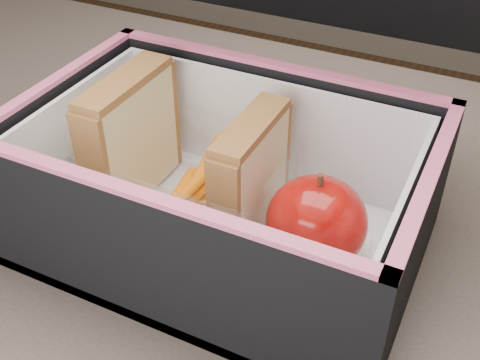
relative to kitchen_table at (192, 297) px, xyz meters
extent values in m
cube|color=brown|center=(0.00, 0.00, 0.08)|extent=(1.20, 0.80, 0.03)
cube|color=#382D26|center=(-0.55, 0.35, -0.30)|extent=(0.05, 0.05, 0.72)
cube|color=beige|center=(-0.07, 0.01, 0.16)|extent=(0.01, 0.10, 0.11)
cube|color=#C76364|center=(-0.06, 0.01, 0.16)|extent=(0.01, 0.10, 0.10)
cube|color=beige|center=(-0.05, 0.01, 0.16)|extent=(0.01, 0.10, 0.11)
cube|color=brown|center=(-0.06, 0.01, 0.22)|extent=(0.03, 0.10, 0.01)
cube|color=beige|center=(0.05, 0.01, 0.16)|extent=(0.01, 0.09, 0.10)
cube|color=#C76364|center=(0.06, 0.01, 0.15)|extent=(0.01, 0.09, 0.09)
cube|color=beige|center=(0.06, 0.01, 0.16)|extent=(0.01, 0.09, 0.10)
cube|color=brown|center=(0.06, 0.01, 0.21)|extent=(0.03, 0.09, 0.01)
cylinder|color=orange|center=(0.01, 0.04, 0.11)|extent=(0.03, 0.08, 0.01)
cylinder|color=orange|center=(-0.01, 0.00, 0.13)|extent=(0.02, 0.08, 0.01)
cylinder|color=orange|center=(0.00, 0.04, 0.14)|extent=(0.02, 0.08, 0.01)
cylinder|color=orange|center=(-0.01, 0.02, 0.11)|extent=(0.01, 0.08, 0.01)
cylinder|color=orange|center=(-0.01, -0.02, 0.13)|extent=(0.02, 0.08, 0.01)
cylinder|color=orange|center=(0.00, 0.00, 0.14)|extent=(0.01, 0.08, 0.01)
cylinder|color=orange|center=(0.00, -0.02, 0.11)|extent=(0.01, 0.08, 0.01)
cylinder|color=orange|center=(0.01, 0.02, 0.13)|extent=(0.02, 0.08, 0.01)
cube|color=white|center=(0.12, 0.00, 0.11)|extent=(0.08, 0.08, 0.01)
ellipsoid|color=#810102|center=(0.12, -0.01, 0.15)|extent=(0.09, 0.09, 0.07)
cylinder|color=#4C2D1B|center=(0.12, -0.01, 0.19)|extent=(0.01, 0.01, 0.01)
camera|label=1|loc=(0.22, -0.34, 0.45)|focal=45.00mm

